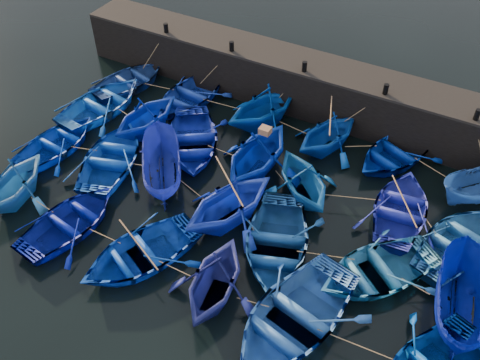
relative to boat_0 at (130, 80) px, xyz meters
The scene contains 35 objects.
ground 11.84m from the boat_0, 39.15° to the right, with size 120.00×120.00×0.00m, color black.
quay_wall 9.69m from the boat_0, 18.29° to the left, with size 26.00×2.50×2.50m, color black.
quay_top 9.89m from the boat_0, 18.29° to the left, with size 26.00×2.50×0.12m, color black.
bollard_0 3.42m from the boat_0, 61.16° to the left, with size 0.24×0.24×0.50m, color black.
bollard_1 6.09m from the boat_0, 22.39° to the left, with size 0.24×0.24×0.50m, color black.
bollard_2 9.72m from the boat_0, 13.08° to the left, with size 0.24×0.24×0.50m, color black.
bollard_3 13.56m from the boat_0, ahead, with size 0.24×0.24×0.50m, color black.
bollard_4 17.47m from the boat_0, ahead, with size 0.24×0.24×0.50m, color black.
boat_0 is the anchor object (origin of this frame).
boat_1 3.61m from the boat_0, ahead, with size 3.43×4.80×1.00m, color #13319E.
boat_2 7.90m from the boat_0, ahead, with size 3.68×4.27×2.25m, color #003CA0.
boat_3 11.40m from the boat_0, ahead, with size 3.29×3.82×2.01m, color #063EAA.
boat_4 14.48m from the boat_0, ahead, with size 3.26×4.55×0.94m, color navy.
boat_6 2.47m from the boat_0, 87.26° to the right, with size 3.65×5.10×1.06m, color blue.
boat_7 4.28m from the boat_0, 40.95° to the right, with size 3.45×4.00×2.10m, color #0324A5.
boat_8 6.42m from the boat_0, 25.91° to the right, with size 3.68×5.14×1.07m, color #0D22A2.
boat_9 9.75m from the boat_0, 17.03° to the right, with size 3.98×4.62×2.43m, color #00208F.
boat_10 12.12m from the boat_0, 15.49° to the right, with size 3.39×3.93×2.07m, color #0D5293.
boat_11 15.91m from the boat_0, ahead, with size 3.32×4.64×0.96m, color #1C249F.
boat_12 18.45m from the boat_0, ahead, with size 3.39×4.74×0.98m, color #2463A6.
boat_13 5.93m from the boat_0, 87.56° to the right, with size 3.15×4.40×0.91m, color #002B9D.
boat_14 6.46m from the boat_0, 59.61° to the right, with size 3.58×5.00×1.04m, color #0C41BE.
boat_15 7.94m from the boat_0, 42.49° to the right, with size 1.71×4.53×1.75m, color navy.
boat_16 11.39m from the boat_0, 31.95° to the right, with size 3.80×4.40×2.32m, color #142FC5.
boat_17 13.66m from the boat_0, 28.60° to the right, with size 3.72×5.20×1.08m, color navy.
boat_18 16.90m from the boat_0, 20.33° to the right, with size 3.48×4.87×1.01m, color #2B79BC.
boat_19 19.68m from the boat_0, 17.96° to the right, with size 1.73×4.60×1.78m, color #000E7C.
boat_20 9.35m from the boat_0, 83.63° to the right, with size 3.31×3.84×2.02m, color #1F60A5.
boat_21 10.38m from the boat_0, 65.87° to the right, with size 3.31×4.62×0.96m, color #010F7F.
boat_22 12.18m from the boat_0, 50.92° to the right, with size 3.48×4.86×1.01m, color #043193.
boat_23 14.53m from the boat_0, 40.70° to the right, with size 3.38×3.92×2.06m, color navy.
boat_24 16.75m from the boat_0, 33.53° to the right, with size 4.11×5.74×1.19m, color blue.
wooden_crate 10.23m from the boat_0, 16.53° to the right, with size 0.48×0.41×0.29m, color #926140.
mooring_ropes 9.94m from the boat_0, 13.93° to the right, with size 18.42×11.67×2.10m.
loose_oars 12.01m from the boat_0, 21.66° to the right, with size 10.31×11.75×1.41m.
Camera 1 is at (8.03, -11.41, 16.43)m, focal length 40.00 mm.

